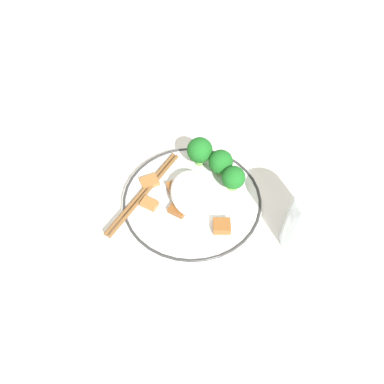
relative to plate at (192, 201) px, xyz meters
The scene contains 13 objects.
ground_plane 0.01m from the plate, ahead, with size 3.00×3.00×0.00m, color silver.
plate is the anchor object (origin of this frame).
rice_mound 0.02m from the plate, 30.43° to the right, with size 0.09×0.07×0.04m.
broccoli_back_left 0.08m from the plate, 99.72° to the left, with size 0.04×0.04×0.05m.
broccoli_back_center 0.08m from the plate, 129.28° to the left, with size 0.04×0.04×0.05m.
broccoli_back_right 0.09m from the plate, 159.89° to the left, with size 0.05×0.05×0.06m.
meat_near_front 0.04m from the plate, 145.40° to the right, with size 0.03×0.04×0.01m.
meat_near_left 0.08m from the plate, 28.94° to the left, with size 0.03×0.03×0.01m.
meat_near_right 0.03m from the plate, 53.62° to the right, with size 0.04×0.04×0.01m.
meat_near_back 0.07m from the plate, 88.46° to the right, with size 0.03×0.03×0.01m.
meat_on_rice_edge 0.08m from the plate, 125.24° to the right, with size 0.03×0.04×0.01m.
chopsticks 0.08m from the plate, 108.33° to the right, with size 0.16×0.14×0.01m.
drinking_glass 0.20m from the plate, 57.20° to the left, with size 0.07×0.07×0.11m.
Camera 1 is at (0.36, -0.07, 0.53)m, focal length 35.00 mm.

